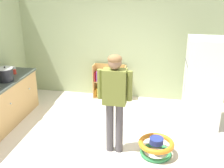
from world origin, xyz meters
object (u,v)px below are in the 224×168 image
object	(u,v)px
refrigerator	(203,83)
baby_walker	(156,146)
bookshelf	(108,83)
standing_person	(115,95)
white_cup	(14,68)
crock_pot	(6,74)
red_cup	(14,72)

from	to	relation	value
refrigerator	baby_walker	world-z (taller)	refrigerator
bookshelf	baby_walker	xyz separation A→B (m)	(1.30, -2.25, -0.22)
standing_person	white_cup	xyz separation A→B (m)	(-2.51, 1.30, -0.10)
baby_walker	white_cup	bearing A→B (deg)	158.09
refrigerator	crock_pot	size ratio (longest dim) A/B	5.88
white_cup	crock_pot	bearing A→B (deg)	-73.04
refrigerator	red_cup	distance (m)	3.92
bookshelf	red_cup	distance (m)	2.22
bookshelf	red_cup	size ratio (longest dim) A/B	8.95
standing_person	red_cup	distance (m)	2.60
baby_walker	bookshelf	bearing A→B (deg)	119.89
crock_pot	white_cup	xyz separation A→B (m)	(-0.20, 0.66, -0.09)
bookshelf	red_cup	world-z (taller)	red_cup
white_cup	refrigerator	bearing A→B (deg)	-0.24
crock_pot	standing_person	bearing A→B (deg)	-15.61
bookshelf	white_cup	world-z (taller)	white_cup
crock_pot	refrigerator	bearing A→B (deg)	9.46
baby_walker	red_cup	world-z (taller)	red_cup
baby_walker	red_cup	distance (m)	3.36
refrigerator	white_cup	size ratio (longest dim) A/B	18.74
refrigerator	red_cup	size ratio (longest dim) A/B	18.74
red_cup	white_cup	distance (m)	0.27
refrigerator	bookshelf	bearing A→B (deg)	155.36
white_cup	red_cup	bearing A→B (deg)	-58.50
bookshelf	white_cup	distance (m)	2.23
red_cup	crock_pot	bearing A→B (deg)	-82.16
crock_pot	white_cup	distance (m)	0.69
standing_person	refrigerator	bearing A→B (deg)	39.94
bookshelf	baby_walker	distance (m)	2.61
bookshelf	standing_person	xyz separation A→B (m)	(0.58, -2.26, 0.67)
standing_person	crock_pot	size ratio (longest dim) A/B	5.69
baby_walker	white_cup	world-z (taller)	white_cup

